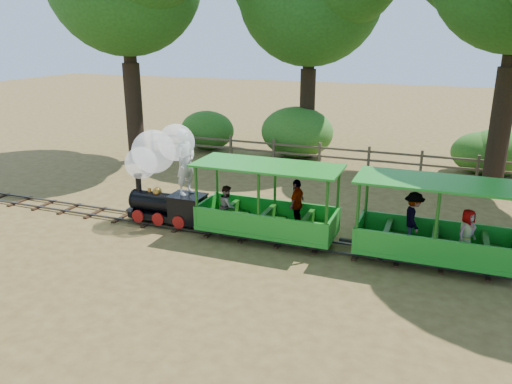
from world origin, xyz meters
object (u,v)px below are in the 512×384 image
(carriage_front, at_px, (267,211))
(fence, at_px, (344,155))
(carriage_rear, at_px, (433,231))
(locomotive, at_px, (162,167))

(carriage_front, height_order, fence, carriage_front)
(carriage_front, xyz_separation_m, carriage_rear, (4.15, 0.05, 0.02))
(carriage_front, height_order, carriage_rear, same)
(carriage_rear, distance_m, fence, 8.79)
(carriage_rear, xyz_separation_m, fence, (-3.73, 7.95, -0.25))
(carriage_front, distance_m, carriage_rear, 4.15)
(carriage_front, relative_size, carriage_rear, 1.00)
(locomotive, height_order, carriage_front, locomotive)
(locomotive, bearing_deg, carriage_rear, -0.26)
(locomotive, xyz_separation_m, carriage_rear, (7.33, -0.03, -0.86))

